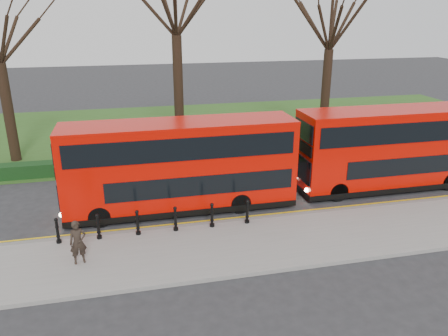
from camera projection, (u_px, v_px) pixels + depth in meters
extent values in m
plane|color=#28282B|center=(165.00, 220.00, 18.99)|extent=(120.00, 120.00, 0.00)
cube|color=gray|center=(173.00, 253.00, 16.21)|extent=(60.00, 4.00, 0.15)
cube|color=slate|center=(168.00, 229.00, 18.05)|extent=(60.00, 0.25, 0.16)
cube|color=#2E501A|center=(145.00, 132.00, 32.73)|extent=(60.00, 18.00, 0.06)
cube|color=black|center=(153.00, 162.00, 25.09)|extent=(60.00, 0.90, 0.80)
cube|color=yellow|center=(167.00, 227.00, 18.35)|extent=(60.00, 0.10, 0.01)
cube|color=yellow|center=(167.00, 225.00, 18.53)|extent=(60.00, 0.10, 0.01)
cylinder|color=black|center=(9.00, 114.00, 25.48)|extent=(0.60, 0.60, 5.83)
cylinder|color=black|center=(179.00, 95.00, 27.36)|extent=(0.60, 0.60, 7.20)
cylinder|color=black|center=(325.00, 96.00, 29.64)|extent=(0.60, 0.60, 6.20)
cylinder|color=black|center=(57.00, 231.00, 16.64)|extent=(0.15, 0.15, 1.00)
cylinder|color=black|center=(98.00, 227.00, 16.96)|extent=(0.15, 0.15, 1.00)
cylinder|color=black|center=(138.00, 223.00, 17.28)|extent=(0.15, 0.15, 1.00)
cylinder|color=black|center=(175.00, 219.00, 17.60)|extent=(0.15, 0.15, 1.00)
cylinder|color=black|center=(212.00, 215.00, 17.91)|extent=(0.15, 0.15, 1.00)
cylinder|color=black|center=(247.00, 212.00, 18.23)|extent=(0.15, 0.15, 1.00)
cube|color=red|center=(181.00, 163.00, 19.34)|extent=(10.17, 2.31, 3.75)
cube|color=black|center=(182.00, 203.00, 19.99)|extent=(10.19, 2.33, 0.28)
cube|color=black|center=(202.00, 186.00, 18.66)|extent=(8.14, 0.04, 0.88)
cube|color=black|center=(184.00, 150.00, 17.94)|extent=(9.62, 0.04, 0.97)
cube|color=black|center=(58.00, 166.00, 18.16)|extent=(0.06, 2.03, 0.51)
cylinder|color=black|center=(100.00, 217.00, 18.23)|extent=(0.92, 0.28, 0.92)
cylinder|color=black|center=(101.00, 198.00, 20.10)|extent=(0.92, 0.28, 0.92)
cylinder|color=black|center=(240.00, 203.00, 19.52)|extent=(0.92, 0.28, 0.92)
cylinder|color=black|center=(230.00, 186.00, 21.39)|extent=(0.92, 0.28, 0.92)
cube|color=red|center=(398.00, 146.00, 21.85)|extent=(10.19, 2.32, 3.75)
cube|color=black|center=(393.00, 181.00, 22.50)|extent=(10.21, 2.34, 0.28)
cube|color=black|center=(424.00, 165.00, 21.16)|extent=(8.16, 0.04, 0.88)
cube|color=black|center=(416.00, 133.00, 20.44)|extent=(9.64, 0.04, 0.97)
cube|color=black|center=(303.00, 147.00, 20.67)|extent=(0.06, 2.04, 0.51)
cylinder|color=black|center=(338.00, 192.00, 20.74)|extent=(0.93, 0.28, 0.93)
cylinder|color=black|center=(320.00, 177.00, 22.61)|extent=(0.93, 0.28, 0.93)
cylinder|color=black|center=(423.00, 168.00, 23.90)|extent=(0.93, 0.28, 0.93)
imported|color=black|center=(78.00, 242.00, 15.22)|extent=(0.66, 0.52, 1.61)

